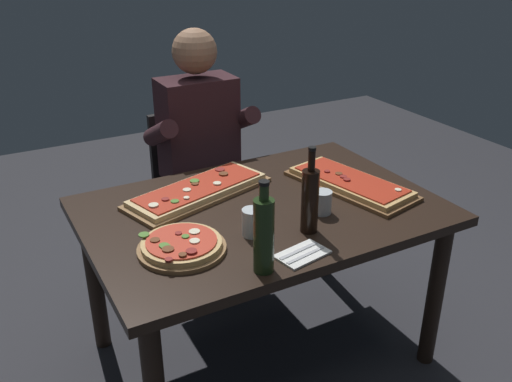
{
  "coord_description": "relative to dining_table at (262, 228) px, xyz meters",
  "views": [
    {
      "loc": [
        -0.98,
        -1.74,
        1.75
      ],
      "look_at": [
        0.0,
        0.05,
        0.79
      ],
      "focal_mm": 39.15,
      "sensor_mm": 36.0,
      "label": 1
    }
  ],
  "objects": [
    {
      "name": "pizza_round_far",
      "position": [
        -0.41,
        -0.16,
        0.12
      ],
      "size": [
        0.31,
        0.31,
        0.05
      ],
      "color": "olive",
      "rests_on": "dining_table"
    },
    {
      "name": "dining_table",
      "position": [
        0.0,
        0.0,
        0.0
      ],
      "size": [
        1.4,
        0.96,
        0.74
      ],
      "color": "black",
      "rests_on": "ground_plane"
    },
    {
      "name": "ground_plane",
      "position": [
        0.0,
        0.0,
        -0.64
      ],
      "size": [
        6.4,
        6.4,
        0.0
      ],
      "primitive_type": "plane",
      "color": "#2D2D33"
    },
    {
      "name": "tumbler_far_side",
      "position": [
        -0.14,
        -0.18,
        0.14
      ],
      "size": [
        0.08,
        0.08,
        0.1
      ],
      "color": "silver",
      "rests_on": "dining_table"
    },
    {
      "name": "pizza_rectangular_left",
      "position": [
        0.43,
        -0.02,
        0.11
      ],
      "size": [
        0.36,
        0.62,
        0.05
      ],
      "color": "brown",
      "rests_on": "dining_table"
    },
    {
      "name": "seated_diner",
      "position": [
        0.06,
        0.74,
        0.1
      ],
      "size": [
        0.53,
        0.41,
        1.33
      ],
      "color": "#23232D",
      "rests_on": "ground_plane"
    },
    {
      "name": "napkin_cutlery_set",
      "position": [
        -0.06,
        -0.39,
        0.1
      ],
      "size": [
        0.2,
        0.14,
        0.01
      ],
      "color": "white",
      "rests_on": "dining_table"
    },
    {
      "name": "wine_bottle_dark",
      "position": [
        -0.22,
        -0.4,
        0.23
      ],
      "size": [
        0.07,
        0.07,
        0.32
      ],
      "color": "#233819",
      "rests_on": "dining_table"
    },
    {
      "name": "tumbler_near_camera",
      "position": [
        0.18,
        -0.16,
        0.14
      ],
      "size": [
        0.08,
        0.08,
        0.09
      ],
      "color": "silver",
      "rests_on": "dining_table"
    },
    {
      "name": "oil_bottle_amber",
      "position": [
        0.06,
        -0.25,
        0.23
      ],
      "size": [
        0.06,
        0.06,
        0.33
      ],
      "color": "black",
      "rests_on": "dining_table"
    },
    {
      "name": "diner_chair",
      "position": [
        0.06,
        0.86,
        -0.16
      ],
      "size": [
        0.44,
        0.44,
        0.87
      ],
      "color": "black",
      "rests_on": "ground_plane"
    },
    {
      "name": "pizza_rectangular_front",
      "position": [
        -0.18,
        0.23,
        0.12
      ],
      "size": [
        0.68,
        0.41,
        0.05
      ],
      "color": "olive",
      "rests_on": "dining_table"
    }
  ]
}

